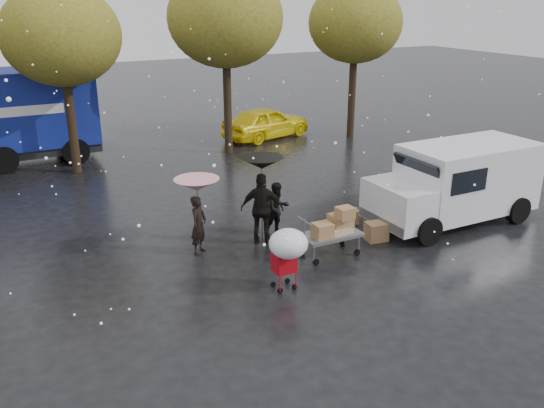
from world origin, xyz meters
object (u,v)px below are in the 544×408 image
person_black (262,209)px  shopping_cart (288,247)px  vendor_cart (334,228)px  white_van (457,182)px  yellow_taxi (266,122)px  person_pink (199,225)px

person_black → shopping_cart: (-0.69, -2.59, 0.12)m
person_black → vendor_cart: bearing=161.4°
person_black → shopping_cart: bearing=106.8°
white_van → yellow_taxi: bearing=91.1°
vendor_cart → shopping_cart: 2.24m
person_black → white_van: bearing=-159.9°
shopping_cart → person_black: bearing=75.1°
shopping_cart → yellow_taxi: 14.15m
person_black → yellow_taxi: (5.32, 10.21, -0.23)m
vendor_cart → yellow_taxi: 12.38m
person_pink → yellow_taxi: person_pink is taller
person_black → yellow_taxi: 11.52m
person_pink → white_van: 7.35m
vendor_cart → person_black: bearing=129.7°
person_black → vendor_cart: size_ratio=1.24×
vendor_cart → shopping_cart: shopping_cart is taller
person_pink → white_van: size_ratio=0.30×
person_black → shopping_cart: size_ratio=1.28×
person_black → shopping_cart: person_black is taller
person_pink → shopping_cart: (0.98, -2.77, 0.32)m
shopping_cart → yellow_taxi: bearing=64.8°
white_van → yellow_taxi: 11.36m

